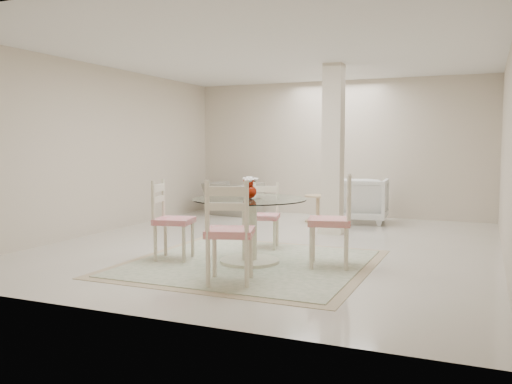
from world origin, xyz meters
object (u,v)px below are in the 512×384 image
at_px(column, 333,150).
at_px(dining_chair_east, 336,214).
at_px(dining_chair_north, 265,211).
at_px(armchair_white, 362,200).
at_px(side_table, 318,210).
at_px(dining_chair_west, 169,214).
at_px(red_vase, 249,188).
at_px(recliner_taupe, 233,198).
at_px(dining_chair_south, 229,224).
at_px(dining_table, 249,231).

height_order(column, dining_chair_east, column).
height_order(column, dining_chair_north, column).
height_order(armchair_white, side_table, armchair_white).
relative_size(dining_chair_west, side_table, 2.18).
relative_size(red_vase, dining_chair_north, 0.26).
height_order(dining_chair_west, recliner_taupe, dining_chair_west).
bearing_deg(dining_chair_east, dining_chair_west, -92.42).
height_order(dining_chair_east, armchair_white, dining_chair_east).
bearing_deg(red_vase, dining_chair_west, -168.42).
distance_m(column, dining_chair_west, 3.19).
distance_m(column, armchair_white, 1.68).
xyz_separation_m(column, dining_chair_south, (-0.11, -3.60, -0.72)).
bearing_deg(side_table, dining_chair_east, -70.22).
bearing_deg(armchair_white, column, 77.09).
relative_size(column, side_table, 5.37).
xyz_separation_m(recliner_taupe, armchair_white, (2.69, -0.14, 0.09)).
xyz_separation_m(dining_chair_north, recliner_taupe, (-1.97, 3.12, -0.19)).
xyz_separation_m(dining_table, recliner_taupe, (-2.17, 4.12, -0.07)).
relative_size(dining_chair_west, dining_chair_south, 0.92).
relative_size(dining_chair_south, recliner_taupe, 1.18).
relative_size(dining_table, dining_chair_east, 1.14).
height_order(dining_chair_east, dining_chair_north, dining_chair_east).
relative_size(column, recliner_taupe, 2.68).
relative_size(red_vase, dining_chair_east, 0.22).
xyz_separation_m(column, red_vase, (-0.32, -2.60, -0.43)).
bearing_deg(dining_chair_north, recliner_taupe, 108.35).
relative_size(dining_chair_east, dining_chair_north, 1.21).
bearing_deg(column, dining_chair_north, -108.27).
relative_size(dining_chair_north, side_table, 1.97).
bearing_deg(armchair_white, red_vase, 77.67).
height_order(column, recliner_taupe, column).
relative_size(recliner_taupe, armchair_white, 1.11).
distance_m(red_vase, dining_chair_north, 1.09).
relative_size(dining_table, side_table, 2.72).
bearing_deg(column, dining_chair_west, -115.30).
bearing_deg(side_table, dining_chair_west, -100.97).
bearing_deg(dining_chair_west, dining_chair_north, -46.34).
bearing_deg(dining_chair_north, armchair_white, 62.54).
distance_m(dining_chair_north, recliner_taupe, 3.69).
bearing_deg(dining_chair_south, armchair_white, -111.29).
height_order(dining_table, side_table, dining_table).
distance_m(red_vase, recliner_taupe, 4.69).
bearing_deg(armchair_white, dining_chair_south, 81.58).
distance_m(dining_chair_east, side_table, 3.72).
height_order(dining_chair_south, side_table, dining_chair_south).
distance_m(dining_chair_east, dining_chair_west, 2.05).
xyz_separation_m(dining_chair_east, dining_chair_north, (-1.21, 0.78, -0.11)).
relative_size(red_vase, armchair_white, 0.29).
bearing_deg(armchair_white, side_table, 15.58).
height_order(dining_chair_east, recliner_taupe, dining_chair_east).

